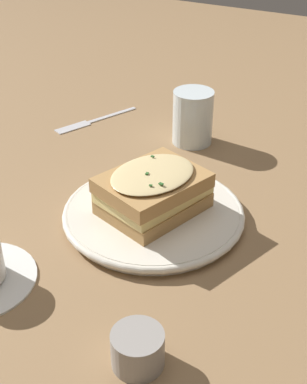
{
  "coord_description": "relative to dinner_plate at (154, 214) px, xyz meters",
  "views": [
    {
      "loc": [
        -0.27,
        0.58,
        0.45
      ],
      "look_at": [
        0.03,
        0.02,
        0.05
      ],
      "focal_mm": 50.0,
      "sensor_mm": 36.0,
      "label": 1
    }
  ],
  "objects": [
    {
      "name": "dinner_plate",
      "position": [
        0.0,
        0.0,
        0.0
      ],
      "size": [
        0.26,
        0.26,
        0.02
      ],
      "color": "silver",
      "rests_on": "ground_plane"
    },
    {
      "name": "ground_plane",
      "position": [
        -0.03,
        -0.02,
        -0.01
      ],
      "size": [
        2.4,
        2.4,
        0.0
      ],
      "primitive_type": "plane",
      "color": "olive"
    },
    {
      "name": "water_glass",
      "position": [
        0.06,
        -0.25,
        0.04
      ],
      "size": [
        0.07,
        0.07,
        0.1
      ],
      "primitive_type": "cylinder",
      "color": "silver",
      "rests_on": "ground_plane"
    },
    {
      "name": "condiment_pot",
      "position": [
        -0.11,
        0.23,
        0.01
      ],
      "size": [
        0.06,
        0.06,
        0.04
      ],
      "primitive_type": "cylinder",
      "color": "gray",
      "rests_on": "ground_plane"
    },
    {
      "name": "sandwich",
      "position": [
        -0.0,
        0.0,
        0.04
      ],
      "size": [
        0.15,
        0.17,
        0.07
      ],
      "rotation": [
        0.0,
        0.0,
        1.27
      ],
      "color": "#B2844C",
      "rests_on": "dinner_plate"
    },
    {
      "name": "fork",
      "position": [
        0.27,
        -0.22,
        -0.01
      ],
      "size": [
        0.09,
        0.18,
        0.0
      ],
      "rotation": [
        0.0,
        0.0,
        5.88
      ],
      "color": "silver",
      "rests_on": "ground_plane"
    }
  ]
}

